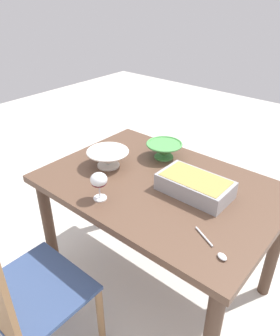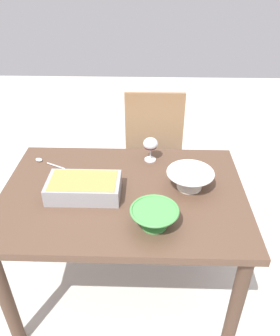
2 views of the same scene
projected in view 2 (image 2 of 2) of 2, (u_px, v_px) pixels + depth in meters
name	position (u px, v px, depth m)	size (l,w,h in m)	color
ground_plane	(126.00, 285.00, 2.10)	(8.00, 8.00, 0.00)	beige
dining_table	(124.00, 208.00, 1.75)	(1.23, 0.85, 0.74)	brown
chair	(154.00, 152.00, 2.48)	(0.46, 0.42, 0.92)	#334772
wine_glass	(150.00, 145.00, 1.88)	(0.08, 0.08, 0.14)	white
casserole_dish	(84.00, 187.00, 1.64)	(0.36, 0.20, 0.09)	#99999E
mixing_bowl	(190.00, 179.00, 1.69)	(0.24, 0.24, 0.10)	white
small_bowl	(154.00, 217.00, 1.45)	(0.22, 0.22, 0.09)	#4C994C
serving_spoon	(44.00, 162.00, 1.91)	(0.20, 0.11, 0.01)	silver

